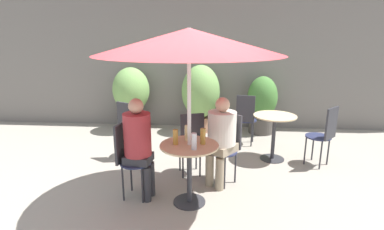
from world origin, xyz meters
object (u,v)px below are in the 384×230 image
Objects in this scene: cafe_table_far at (274,127)px; bistro_chair_1 at (128,154)px; cafe_table_near at (189,160)px; beer_glass_1 at (187,133)px; potted_plant_1 at (201,94)px; beer_glass_0 at (203,136)px; bistro_chair_0 at (227,142)px; seated_person_0 at (221,134)px; potted_plant_2 at (262,103)px; beer_glass_3 at (194,141)px; umbrella at (189,42)px; bistro_chair_2 at (129,125)px; seated_person_1 at (139,140)px; bistro_chair_3 at (191,139)px; beer_glass_2 at (176,137)px; bistro_chair_4 at (246,116)px; bistro_chair_5 at (325,131)px; potted_plant_0 at (131,94)px.

cafe_table_far is 0.78× the size of bistro_chair_1.
beer_glass_1 is at bearing 103.86° from cafe_table_near.
beer_glass_1 is at bearing -78.19° from bistro_chair_1.
bistro_chair_1 is (-2.01, -1.33, 0.02)m from cafe_table_far.
cafe_table_far is 1.90m from potted_plant_1.
beer_glass_1 is (-0.19, 0.12, -0.00)m from beer_glass_0.
bistro_chair_0 reaches higher than cafe_table_near.
seated_person_0 is 1.02× the size of potted_plant_2.
beer_glass_3 is at bearing -78.55° from seated_person_0.
umbrella reaches higher than bistro_chair_1.
cafe_table_near is 0.33m from beer_glass_1.
bistro_chair_1 is at bearing -120.00° from bistro_chair_0.
potted_plant_2 is (2.01, 2.74, 0.06)m from bistro_chair_1.
seated_person_0 reaches higher than bistro_chair_2.
cafe_table_far is 0.53× the size of potted_plant_1.
potted_plant_2 is 3.35m from umbrella.
seated_person_1 reaches higher than bistro_chair_1.
bistro_chair_3 reaches higher than beer_glass_2.
seated_person_1 is at bearing 172.77° from umbrella.
seated_person_1 is (-1.46, -1.97, 0.18)m from bistro_chair_4.
bistro_chair_5 is at bearing 27.72° from beer_glass_1.
beer_glass_1 is at bearing -115.65° from potted_plant_2.
seated_person_1 reaches higher than beer_glass_2.
bistro_chair_3 is 5.20× the size of beer_glass_1.
bistro_chair_5 is 2.27m from beer_glass_1.
potted_plant_2 is (1.25, 2.84, 0.08)m from cafe_table_near.
bistro_chair_2 is 5.32× the size of beer_glass_2.
beer_glass_2 is 0.09× the size of umbrella.
beer_glass_3 is at bearing -100.88° from seated_person_1.
bistro_chair_5 reaches higher than beer_glass_2.
seated_person_1 is 2.82m from potted_plant_1.
bistro_chair_3 is 2.05m from bistro_chair_5.
bistro_chair_4 is (0.85, 2.05, 0.02)m from cafe_table_near.
bistro_chair_0 is 0.47× the size of umbrella.
cafe_table_far is at bearing 48.98° from cafe_table_near.
potted_plant_1 is at bearing 139.40° from bistro_chair_0.
potted_plant_2 is (2.34, 1.53, 0.06)m from bistro_chair_2.
bistro_chair_0 is (-0.78, -0.82, 0.02)m from cafe_table_far.
potted_plant_0 is at bearing 115.03° from beer_glass_2.
bistro_chair_4 is at bearing -139.81° from bistro_chair_3.
bistro_chair_1 is at bearing -123.59° from seated_person_0.
bistro_chair_3 reaches higher than beer_glass_1.
bistro_chair_0 is 1.54m from umbrella.
seated_person_1 is 3.33m from potted_plant_2.
beer_glass_0 is 0.32m from beer_glass_2.
cafe_table_near is 1.35m from umbrella.
beer_glass_0 is 0.13× the size of potted_plant_1.
bistro_chair_1 is 5.07× the size of beer_glass_0.
seated_person_1 is at bearing 176.76° from beer_glass_0.
cafe_table_near is 3.97× the size of beer_glass_0.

